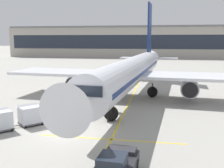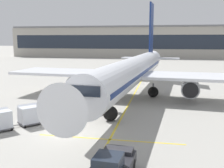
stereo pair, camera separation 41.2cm
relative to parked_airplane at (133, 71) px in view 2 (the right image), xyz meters
name	(u,v)px [view 2 (the right image)]	position (x,y,z in m)	size (l,w,h in m)	color
ground_plane	(63,132)	(-4.43, -15.32, -3.67)	(600.00, 600.00, 0.00)	#9E9B93
parked_airplane	(133,71)	(0.00, 0.00, 0.00)	(35.16, 44.47, 14.97)	silver
belt_loader	(82,105)	(-4.51, -9.14, -2.80)	(4.73, 4.52, 3.03)	silver
baggage_cart_lead	(52,110)	(-6.74, -12.11, -2.67)	(2.52, 2.58, 1.91)	#515156
baggage_cart_second	(30,114)	(-8.21, -13.88, -2.67)	(2.52, 2.58, 1.91)	#515156
pushback_tug	(112,167)	(1.30, -22.64, -2.84)	(2.41, 4.54, 1.83)	#232328
ground_crew_by_loader	(65,103)	(-6.64, -8.72, -2.67)	(0.45, 0.43, 1.74)	black
ground_crew_by_carts	(72,109)	(-4.92, -11.41, -2.67)	(0.44, 0.44, 1.74)	black
safety_cone_engine_keepout	(88,95)	(-6.11, -1.41, -3.31)	(0.66, 0.66, 0.74)	black
apron_guidance_line_lead_in	(132,99)	(-0.05, -0.83, -3.66)	(0.20, 110.00, 0.01)	yellow
apron_guidance_line_stop_bar	(109,139)	(-0.07, -16.34, -3.66)	(12.00, 0.20, 0.01)	yellow
terminal_building	(174,42)	(8.60, 88.74, 3.23)	(147.62, 17.56, 13.90)	#A8A399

